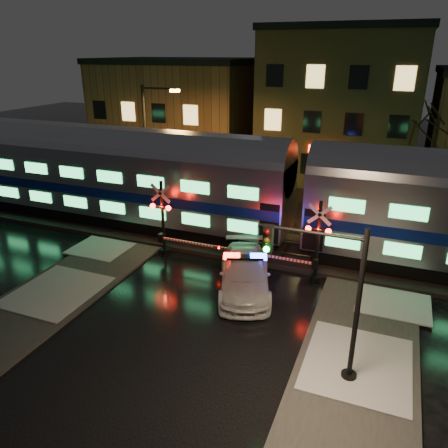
# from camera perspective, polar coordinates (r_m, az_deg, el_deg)

# --- Properties ---
(ground) EXTENTS (120.00, 120.00, 0.00)m
(ground) POSITION_cam_1_polar(r_m,az_deg,el_deg) (20.08, -0.95, -8.57)
(ground) COLOR black
(ground) RESTS_ON ground
(ballast) EXTENTS (90.00, 4.20, 0.24)m
(ballast) POSITION_cam_1_polar(r_m,az_deg,el_deg) (24.20, 3.62, -2.75)
(ballast) COLOR black
(ballast) RESTS_ON ground
(sidewalk_left) EXTENTS (4.00, 20.00, 0.12)m
(sidewalk_left) POSITION_cam_1_polar(r_m,az_deg,el_deg) (19.40, -26.95, -12.21)
(sidewalk_left) COLOR #2D2D2D
(sidewalk_left) RESTS_ON ground
(sidewalk_right) EXTENTS (4.00, 20.00, 0.12)m
(sidewalk_right) POSITION_cam_1_polar(r_m,az_deg,el_deg) (14.17, 15.65, -24.56)
(sidewalk_right) COLOR #2D2D2D
(sidewalk_right) RESTS_ON ground
(building_left) EXTENTS (14.00, 10.00, 9.00)m
(building_left) POSITION_cam_1_polar(r_m,az_deg,el_deg) (43.17, -5.80, 14.12)
(building_left) COLOR brown
(building_left) RESTS_ON ground
(building_mid) EXTENTS (12.00, 11.00, 11.50)m
(building_mid) POSITION_cam_1_polar(r_m,az_deg,el_deg) (39.01, 15.18, 14.56)
(building_mid) COLOR brown
(building_mid) RESTS_ON ground
(train) EXTENTS (51.00, 3.12, 5.92)m
(train) POSITION_cam_1_polar(r_m,az_deg,el_deg) (22.44, 9.83, 3.91)
(train) COLOR black
(train) RESTS_ON ballast
(police_car) EXTENTS (3.91, 5.88, 1.75)m
(police_car) POSITION_cam_1_polar(r_m,az_deg,el_deg) (19.74, 2.73, -6.51)
(police_car) COLOR silver
(police_car) RESTS_ON ground
(crossing_signal_right) EXTENTS (5.65, 0.65, 4.00)m
(crossing_signal_right) POSITION_cam_1_polar(r_m,az_deg,el_deg) (20.39, 11.03, -3.27)
(crossing_signal_right) COLOR black
(crossing_signal_right) RESTS_ON ground
(crossing_signal_left) EXTENTS (5.72, 0.65, 4.05)m
(crossing_signal_left) POSITION_cam_1_polar(r_m,az_deg,el_deg) (22.67, -7.27, -0.36)
(crossing_signal_left) COLOR black
(crossing_signal_left) RESTS_ON ground
(traffic_light) EXTENTS (3.50, 0.66, 5.41)m
(traffic_light) POSITION_cam_1_polar(r_m,az_deg,el_deg) (14.20, 13.65, -9.66)
(traffic_light) COLOR black
(traffic_light) RESTS_ON ground
(streetlight) EXTENTS (2.72, 0.28, 8.12)m
(streetlight) POSITION_cam_1_polar(r_m,az_deg,el_deg) (29.81, -9.75, 10.89)
(streetlight) COLOR black
(streetlight) RESTS_ON ground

